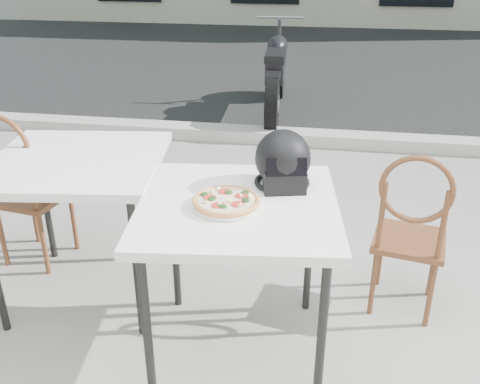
% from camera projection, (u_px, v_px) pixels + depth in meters
% --- Properties ---
extents(ground, '(80.00, 80.00, 0.00)m').
position_uv_depth(ground, '(329.00, 353.00, 2.63)').
color(ground, gray).
rests_on(ground, ground).
extents(street_asphalt, '(30.00, 8.00, 0.00)m').
position_uv_depth(street_asphalt, '(336.00, 62.00, 8.87)').
color(street_asphalt, black).
rests_on(street_asphalt, ground).
extents(curb, '(30.00, 0.25, 0.12)m').
position_uv_depth(curb, '(334.00, 139.00, 5.28)').
color(curb, '#A8A49D').
rests_on(curb, ground).
extents(cafe_table_main, '(0.95, 0.95, 0.81)m').
position_uv_depth(cafe_table_main, '(238.00, 217.00, 2.33)').
color(cafe_table_main, white).
rests_on(cafe_table_main, ground).
extents(plate, '(0.31, 0.31, 0.02)m').
position_uv_depth(plate, '(226.00, 205.00, 2.26)').
color(plate, white).
rests_on(plate, cafe_table_main).
extents(pizza, '(0.38, 0.38, 0.04)m').
position_uv_depth(pizza, '(226.00, 200.00, 2.25)').
color(pizza, '#DD8F50').
rests_on(pizza, plate).
extents(helmet, '(0.31, 0.32, 0.26)m').
position_uv_depth(helmet, '(283.00, 162.00, 2.41)').
color(helmet, black).
rests_on(helmet, cafe_table_main).
extents(cafe_chair_main, '(0.42, 0.42, 0.94)m').
position_uv_depth(cafe_chair_main, '(411.00, 227.00, 2.70)').
color(cafe_chair_main, brown).
rests_on(cafe_chair_main, ground).
extents(cafe_table_side, '(0.97, 0.97, 0.82)m').
position_uv_depth(cafe_table_side, '(77.00, 171.00, 2.78)').
color(cafe_table_side, white).
rests_on(cafe_table_side, ground).
extents(cafe_chair_side, '(0.43, 0.43, 0.99)m').
position_uv_depth(cafe_chair_side, '(22.00, 182.00, 3.14)').
color(cafe_chair_side, brown).
rests_on(cafe_chair_side, ground).
extents(motorcycle, '(0.54, 2.08, 1.03)m').
position_uv_depth(motorcycle, '(276.00, 74.00, 6.08)').
color(motorcycle, black).
rests_on(motorcycle, street_asphalt).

